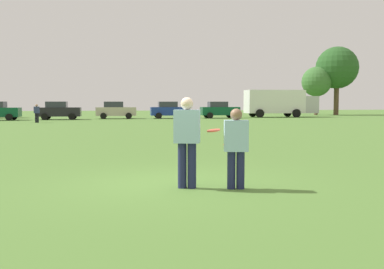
% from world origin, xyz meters
% --- Properties ---
extents(ground_plane, '(172.91, 172.91, 0.00)m').
position_xyz_m(ground_plane, '(0.00, 0.00, 0.00)').
color(ground_plane, '#517A33').
extents(player_thrower, '(0.57, 0.44, 1.82)m').
position_xyz_m(player_thrower, '(0.18, -0.50, 1.03)').
color(player_thrower, '#1E234C').
rests_on(player_thrower, ground).
extents(player_defender, '(0.52, 0.37, 1.60)m').
position_xyz_m(player_defender, '(1.12, -0.77, 0.90)').
color(player_defender, '#1E234C').
rests_on(player_defender, ground).
extents(frisbee, '(0.27, 0.27, 0.07)m').
position_xyz_m(frisbee, '(0.72, -0.54, 1.16)').
color(frisbee, '#E54C33').
extents(traffic_cone, '(0.32, 0.32, 0.48)m').
position_xyz_m(traffic_cone, '(3.53, 8.02, 0.23)').
color(traffic_cone, '#D8590C').
rests_on(traffic_cone, ground).
extents(parked_car_center, '(4.27, 2.34, 1.82)m').
position_xyz_m(parked_car_center, '(-5.67, 37.35, 0.92)').
color(parked_car_center, black).
rests_on(parked_car_center, ground).
extents(parked_car_mid_right, '(4.27, 2.34, 1.82)m').
position_xyz_m(parked_car_mid_right, '(0.03, 38.65, 0.92)').
color(parked_car_mid_right, '#B7AD99').
rests_on(parked_car_mid_right, ground).
extents(parked_car_near_right, '(4.27, 2.34, 1.82)m').
position_xyz_m(parked_car_near_right, '(5.80, 38.47, 0.92)').
color(parked_car_near_right, navy).
rests_on(parked_car_near_right, ground).
extents(parked_car_far_right, '(4.27, 2.34, 1.82)m').
position_xyz_m(parked_car_far_right, '(11.35, 38.25, 0.92)').
color(parked_car_far_right, '#0C4C2D').
rests_on(parked_car_far_right, ground).
extents(box_truck, '(8.59, 3.23, 3.18)m').
position_xyz_m(box_truck, '(19.19, 40.09, 1.75)').
color(box_truck, white).
rests_on(box_truck, ground).
extents(bystander_sideline_watcher, '(0.47, 0.32, 1.59)m').
position_xyz_m(bystander_sideline_watcher, '(-6.88, 30.58, 0.90)').
color(bystander_sideline_watcher, black).
rests_on(bystander_sideline_watcher, ground).
extents(tree_center_elm, '(4.10, 4.10, 6.66)m').
position_xyz_m(tree_center_elm, '(27.73, 47.52, 4.58)').
color(tree_center_elm, brown).
rests_on(tree_center_elm, ground).
extents(tree_east_birch, '(5.83, 5.83, 9.47)m').
position_xyz_m(tree_east_birch, '(30.74, 47.47, 6.52)').
color(tree_east_birch, brown).
rests_on(tree_east_birch, ground).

